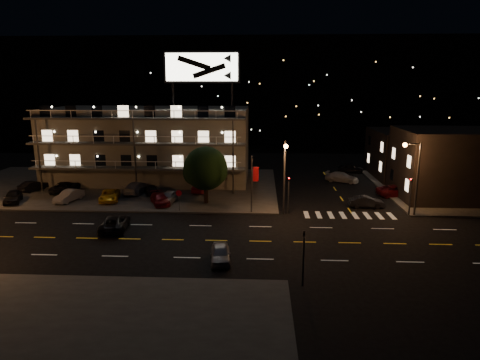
{
  "coord_description": "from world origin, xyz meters",
  "views": [
    {
      "loc": [
        5.95,
        -36.47,
        14.05
      ],
      "look_at": [
        3.77,
        8.0,
        3.84
      ],
      "focal_mm": 32.0,
      "sensor_mm": 36.0,
      "label": 1
    }
  ],
  "objects_px": {
    "tree": "(205,170)",
    "lot_car_2": "(109,195)",
    "lot_car_4": "(169,197)",
    "road_car_east": "(220,253)",
    "lot_car_7": "(137,187)",
    "road_car_west": "(115,223)",
    "side_car_0": "(367,202)"
  },
  "relations": [
    {
      "from": "lot_car_4",
      "to": "road_car_east",
      "type": "bearing_deg",
      "value": -55.22
    },
    {
      "from": "lot_car_7",
      "to": "side_car_0",
      "type": "relative_size",
      "value": 1.27
    },
    {
      "from": "side_car_0",
      "to": "road_car_east",
      "type": "bearing_deg",
      "value": 137.06
    },
    {
      "from": "lot_car_2",
      "to": "lot_car_4",
      "type": "height_order",
      "value": "lot_car_4"
    },
    {
      "from": "lot_car_2",
      "to": "side_car_0",
      "type": "xyz_separation_m",
      "value": [
        30.28,
        -0.94,
        -0.13
      ]
    },
    {
      "from": "lot_car_2",
      "to": "lot_car_7",
      "type": "xyz_separation_m",
      "value": [
        2.24,
        3.74,
        0.1
      ]
    },
    {
      "from": "lot_car_4",
      "to": "road_car_east",
      "type": "distance_m",
      "value": 18.1
    },
    {
      "from": "lot_car_7",
      "to": "lot_car_4",
      "type": "bearing_deg",
      "value": 147.64
    },
    {
      "from": "side_car_0",
      "to": "tree",
      "type": "bearing_deg",
      "value": 89.34
    },
    {
      "from": "tree",
      "to": "lot_car_4",
      "type": "relative_size",
      "value": 1.72
    },
    {
      "from": "lot_car_2",
      "to": "lot_car_7",
      "type": "distance_m",
      "value": 4.36
    },
    {
      "from": "tree",
      "to": "lot_car_7",
      "type": "bearing_deg",
      "value": 156.42
    },
    {
      "from": "lot_car_7",
      "to": "road_car_west",
      "type": "relative_size",
      "value": 1.0
    },
    {
      "from": "road_car_east",
      "to": "road_car_west",
      "type": "bearing_deg",
      "value": 141.08
    },
    {
      "from": "lot_car_4",
      "to": "road_car_east",
      "type": "height_order",
      "value": "lot_car_4"
    },
    {
      "from": "road_car_east",
      "to": "road_car_west",
      "type": "distance_m",
      "value": 13.0
    },
    {
      "from": "tree",
      "to": "side_car_0",
      "type": "bearing_deg",
      "value": -1.74
    },
    {
      "from": "lot_car_4",
      "to": "tree",
      "type": "bearing_deg",
      "value": 10.08
    },
    {
      "from": "tree",
      "to": "lot_car_2",
      "type": "relative_size",
      "value": 1.48
    },
    {
      "from": "tree",
      "to": "lot_car_7",
      "type": "height_order",
      "value": "tree"
    },
    {
      "from": "tree",
      "to": "road_car_east",
      "type": "height_order",
      "value": "tree"
    },
    {
      "from": "lot_car_2",
      "to": "road_car_east",
      "type": "xyz_separation_m",
      "value": [
        14.96,
        -16.8,
        -0.13
      ]
    },
    {
      "from": "side_car_0",
      "to": "lot_car_2",
      "type": "bearing_deg",
      "value": 89.29
    },
    {
      "from": "road_car_west",
      "to": "lot_car_2",
      "type": "bearing_deg",
      "value": -74.39
    },
    {
      "from": "road_car_west",
      "to": "road_car_east",
      "type": "bearing_deg",
      "value": 140.92
    },
    {
      "from": "lot_car_7",
      "to": "road_car_east",
      "type": "distance_m",
      "value": 24.16
    },
    {
      "from": "road_car_east",
      "to": "road_car_west",
      "type": "height_order",
      "value": "road_car_west"
    },
    {
      "from": "tree",
      "to": "road_car_east",
      "type": "bearing_deg",
      "value": -78.73
    },
    {
      "from": "road_car_east",
      "to": "lot_car_7",
      "type": "bearing_deg",
      "value": 115.37
    },
    {
      "from": "tree",
      "to": "road_car_west",
      "type": "distance_m",
      "value": 12.64
    },
    {
      "from": "tree",
      "to": "lot_car_2",
      "type": "bearing_deg",
      "value": 178.14
    },
    {
      "from": "side_car_0",
      "to": "road_car_east",
      "type": "height_order",
      "value": "road_car_east"
    }
  ]
}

